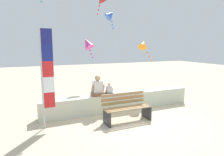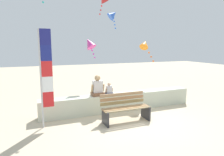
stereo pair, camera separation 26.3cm
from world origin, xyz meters
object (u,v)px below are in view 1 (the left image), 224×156
person_adult (98,88)px  kite_orange (143,44)px  park_bench (126,108)px  kite_magenta (87,43)px  flag_banner (46,74)px  kite_blue (110,15)px  person_child (109,90)px

person_adult → kite_orange: 3.04m
park_bench → kite_magenta: bearing=90.3°
person_adult → kite_orange: kite_orange is taller
person_adult → flag_banner: bearing=-159.7°
park_bench → flag_banner: (-2.37, 0.43, 1.21)m
park_bench → flag_banner: flag_banner is taller
park_bench → kite_blue: bearing=72.7°
park_bench → kite_orange: bearing=47.1°
flag_banner → kite_blue: 5.96m
person_child → kite_magenta: size_ratio=0.40×
person_adult → kite_magenta: 3.38m
person_child → park_bench: bearing=-83.1°
kite_magenta → kite_orange: bearing=-46.2°
kite_orange → kite_magenta: bearing=133.8°
park_bench → person_child: bearing=96.9°
person_adult → flag_banner: size_ratio=0.26×
person_child → flag_banner: bearing=-163.4°
kite_magenta → person_adult: bearing=-100.6°
kite_magenta → person_child: bearing=-92.2°
person_adult → kite_blue: 4.91m
flag_banner → kite_magenta: 4.39m
park_bench → flag_banner: bearing=169.7°
kite_blue → kite_magenta: (-1.39, -0.39, -1.46)m
kite_orange → kite_blue: bearing=102.2°
kite_blue → kite_magenta: size_ratio=0.97×
flag_banner → kite_orange: (4.26, 1.60, 0.83)m
kite_blue → kite_orange: bearing=-77.8°
park_bench → kite_magenta: (-0.02, 4.02, 2.11)m
flag_banner → kite_magenta: flag_banner is taller
flag_banner → kite_orange: bearing=20.6°
kite_orange → kite_magenta: kite_magenta is taller
person_adult → kite_magenta: size_ratio=0.67×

